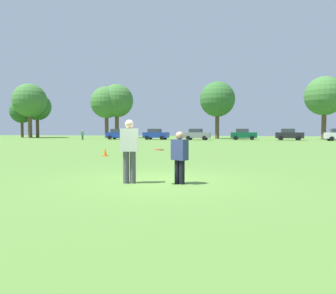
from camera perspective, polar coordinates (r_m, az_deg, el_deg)
ground_plane at (r=9.95m, az=-1.43°, el=-5.95°), size 170.33×170.33×0.00m
player_thrower at (r=9.55m, az=-6.71°, el=-0.09°), size 0.56×0.41×1.83m
player_defender at (r=9.39m, az=2.02°, el=-1.36°), size 0.52×0.44×1.49m
frisbee at (r=9.23m, az=-1.54°, el=-0.47°), size 0.27×0.27×0.07m
traffic_cone at (r=20.02m, az=-10.85°, el=-0.90°), size 0.32×0.32×0.48m
parked_car_near_left at (r=57.42m, az=-8.52°, el=2.23°), size 4.28×2.37×1.82m
parked_car_mid_left at (r=55.22m, az=-2.15°, el=2.24°), size 4.28×2.37×1.82m
parked_car_center at (r=53.69m, az=5.02°, el=2.21°), size 4.28×2.37×1.82m
parked_car_mid_right at (r=55.45m, az=12.96°, el=2.17°), size 4.28×2.37×1.82m
parked_car_near_right at (r=55.35m, az=20.20°, el=2.07°), size 4.28×2.37×1.82m
bystander_far_jogger at (r=55.67m, az=-14.58°, el=2.09°), size 0.46×0.31×1.54m
tree_west_oak at (r=79.38m, az=-23.98°, el=5.62°), size 5.09×5.09×8.27m
tree_west_maple at (r=78.22m, az=-21.71°, el=6.49°), size 6.03×6.03×9.80m
tree_center_elm at (r=75.02m, az=-22.84°, el=7.42°), size 6.96×6.96×11.31m
tree_east_birch at (r=69.76m, az=-10.61°, el=7.56°), size 6.53×6.53×10.61m
tree_east_oak at (r=69.88m, az=-8.86°, el=7.88°), size 6.86×6.86×11.15m
tree_far_east_pine at (r=62.44m, az=8.54°, el=8.14°), size 6.53×6.53×10.62m
tree_far_west_pine at (r=62.49m, az=25.45°, el=7.97°), size 6.61×6.61×10.73m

